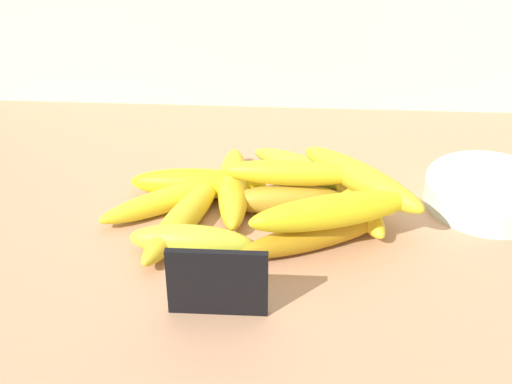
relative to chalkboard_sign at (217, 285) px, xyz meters
The scene contains 15 objects.
counter_top 18.39cm from the chalkboard_sign, 52.76° to the left, with size 110.00×76.00×3.00cm, color tan.
chalkboard_sign is the anchor object (origin of this frame).
fruit_bowl 42.09cm from the chalkboard_sign, 34.99° to the left, with size 17.35×17.35×3.30cm, color silver.
banana_0 22.91cm from the chalkboard_sign, 90.36° to the left, with size 19.62×4.16×4.16cm, color yellow.
banana_1 21.60cm from the chalkboard_sign, 71.43° to the left, with size 15.67×3.86×3.86cm, color gold.
banana_2 21.88cm from the chalkboard_sign, 111.86° to the left, with size 20.79×3.36×3.36cm, color yellow.
banana_3 30.36cm from the chalkboard_sign, 69.31° to the left, with size 19.88×3.49×3.49cm, color #9DB52F.
banana_4 16.93cm from the chalkboard_sign, 48.59° to the left, with size 19.67×3.52×3.52cm, color #C28A16.
banana_5 26.75cm from the chalkboard_sign, 52.02° to the left, with size 17.51×3.59×3.59cm, color yellow.
banana_6 16.43cm from the chalkboard_sign, 111.48° to the left, with size 20.48×3.78×3.78cm, color yellow.
banana_7 11.24cm from the chalkboard_sign, 112.72° to the left, with size 15.23×4.12×4.12cm, color gold.
banana_8 24.04cm from the chalkboard_sign, 102.00° to the left, with size 18.56×4.15×4.15cm, color yellow.
banana_9 26.32cm from the chalkboard_sign, 50.58° to the left, with size 20.19×3.93×3.93cm, color gold.
banana_10 22.53cm from the chalkboard_sign, 70.88° to the left, with size 17.75×3.35×3.35cm, color yellow.
banana_11 17.75cm from the chalkboard_sign, 44.54° to the left, with size 20.65×4.18×4.18cm, color yellow.
Camera 1 is at (-2.90, -76.90, 58.95)cm, focal length 52.74 mm.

